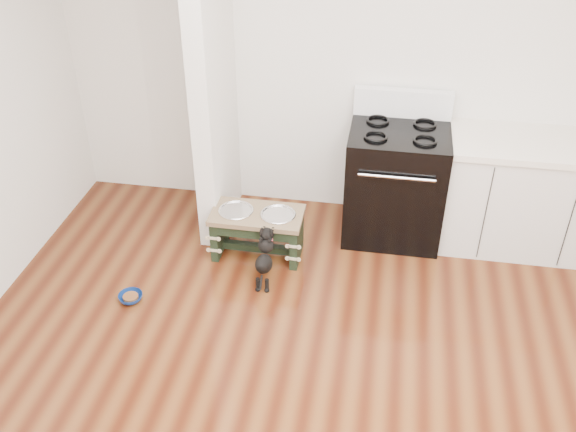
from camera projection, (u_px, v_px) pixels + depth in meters
name	position (u px, v px, depth m)	size (l,w,h in m)	color
room_shell	(343.00, 203.00, 2.71)	(5.00, 5.00, 5.00)	silver
partition_wall	(212.00, 68.00, 4.75)	(0.15, 0.80, 2.70)	silver
oven_range	(395.00, 182.00, 5.08)	(0.76, 0.69, 1.14)	black
cabinet_run	(522.00, 194.00, 4.97)	(1.24, 0.64, 0.91)	silver
dog_feeder	(257.00, 225.00, 4.93)	(0.70, 0.38, 0.40)	black
puppy	(265.00, 256.00, 4.67)	(0.12, 0.36, 0.43)	black
floor_bowl	(131.00, 297.00, 4.61)	(0.19, 0.19, 0.05)	navy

